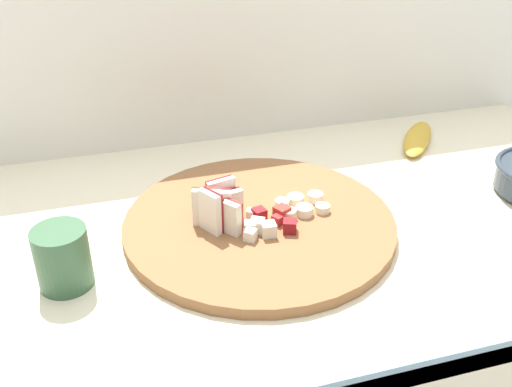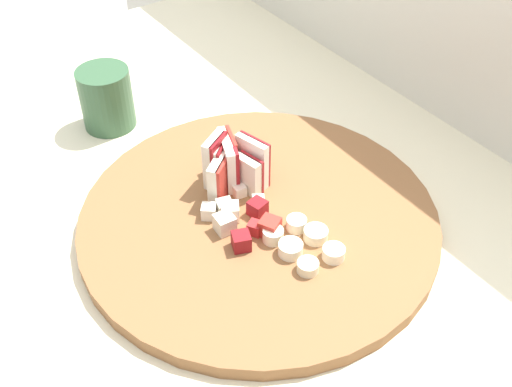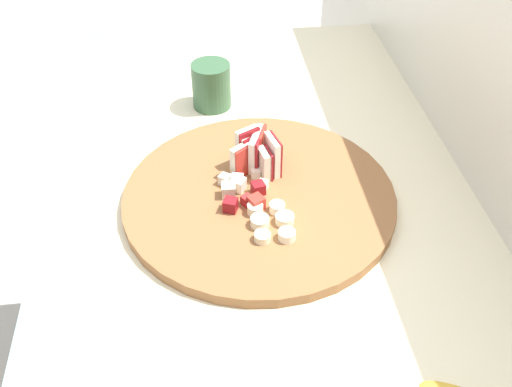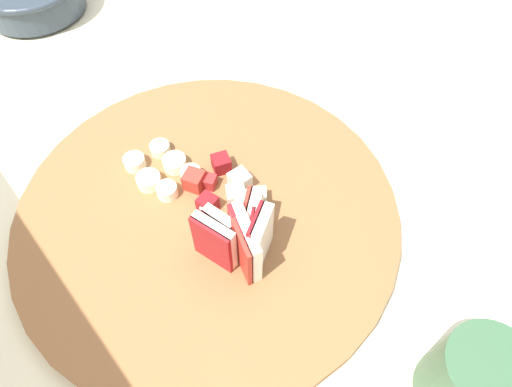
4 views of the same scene
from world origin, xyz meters
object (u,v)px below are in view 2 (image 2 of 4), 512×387
cutting_board (259,219)px  small_jar (106,98)px  apple_dice_pile (241,218)px  banana_slice_rows (302,242)px  apple_wedge_fan (231,165)px

cutting_board → small_jar: size_ratio=4.87×
cutting_board → apple_dice_pile: 0.03m
banana_slice_rows → small_jar: small_jar is taller
apple_dice_pile → banana_slice_rows: bearing=27.1°
banana_slice_rows → small_jar: 0.38m
apple_wedge_fan → cutting_board: bearing=-3.0°
banana_slice_rows → small_jar: (-0.37, -0.07, 0.02)m
apple_wedge_fan → small_jar: size_ratio=0.94×
cutting_board → banana_slice_rows: 0.07m
apple_wedge_fan → banana_slice_rows: apple_wedge_fan is taller
banana_slice_rows → small_jar: size_ratio=1.00×
small_jar → apple_dice_pile: bearing=5.7°
cutting_board → apple_dice_pile: bearing=-85.6°
apple_wedge_fan → banana_slice_rows: (0.14, 0.01, -0.02)m
small_jar → apple_wedge_fan: bearing=14.6°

